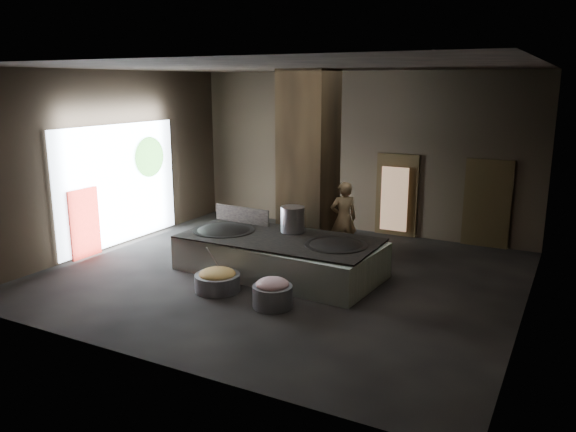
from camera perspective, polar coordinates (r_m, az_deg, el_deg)
The scene contains 28 objects.
floor at distance 12.63m, azimuth -0.55°, elevation -6.17°, with size 10.00×9.00×0.10m, color black.
ceiling at distance 11.91m, azimuth -0.61°, elevation 15.17°, with size 10.00×9.00×0.10m, color black.
back_wall at distance 16.17m, azimuth 7.19°, elevation 6.42°, with size 10.00×0.10×4.50m, color black.
front_wall at distance 8.42m, azimuth -15.52°, elevation -0.33°, with size 10.00×0.10×4.50m, color black.
left_wall at distance 15.11m, azimuth -17.73°, elevation 5.42°, with size 0.10×9.00×4.50m, color black.
right_wall at distance 10.65m, azimuth 24.05°, elevation 1.79°, with size 0.10×9.00×4.50m, color black.
pillar at distance 13.87m, azimuth 2.09°, elevation 5.38°, with size 1.20×1.20×4.50m, color black.
hearth_platform at distance 12.60m, azimuth -0.90°, elevation -4.12°, with size 4.49×2.15×0.78m, color silver.
platform_cap at distance 12.48m, azimuth -0.91°, elevation -2.25°, with size 4.39×2.11×0.03m, color black.
wok_left at distance 13.19m, azimuth -6.54°, elevation -1.77°, with size 1.41×1.41×0.39m, color black.
wok_left_rim at distance 13.17m, azimuth -6.55°, elevation -1.48°, with size 1.44×1.44×0.05m, color black.
wok_right at distance 11.97m, azimuth 4.89°, elevation -3.30°, with size 1.32×1.32×0.37m, color black.
wok_right_rim at distance 11.95m, azimuth 4.89°, elevation -2.98°, with size 1.35×1.35×0.05m, color black.
stock_pot at distance 12.84m, azimuth 0.46°, elevation -0.35°, with size 0.55×0.55×0.59m, color #9D9FA4.
splash_guard at distance 13.77m, azimuth -4.70°, elevation 0.12°, with size 1.56×0.06×0.39m, color black.
cook at distance 13.87m, azimuth 5.66°, elevation -0.27°, with size 0.67×0.43×1.84m, color #9C7B4F.
veg_basin at distance 11.72m, azimuth -7.17°, elevation -6.70°, with size 0.93×0.93×0.34m, color slate.
veg_fill at distance 11.67m, azimuth -7.19°, elevation -5.88°, with size 0.77×0.77×0.24m, color #929D4C.
ladle at distance 11.80m, azimuth -7.40°, elevation -4.64°, with size 0.03×0.03×0.74m, color #9D9FA4.
meat_basin at distance 10.82m, azimuth -1.58°, elevation -8.14°, with size 0.77×0.77×0.42m, color slate.
meat_fill at distance 10.73m, azimuth -1.59°, elevation -6.95°, with size 0.64×0.64×0.24m, color #A3626B.
doorway_near at distance 15.87m, azimuth 10.99°, elevation 1.95°, with size 1.18×0.08×2.38m, color black.
doorway_near_glow at distance 15.76m, azimuth 10.74°, elevation 1.69°, with size 0.75×0.04×1.78m, color #8C6647.
doorway_far at distance 15.37m, azimuth 19.56°, elevation 1.04°, with size 1.18×0.08×2.38m, color black.
doorway_far_glow at distance 15.44m, azimuth 19.17°, elevation 0.94°, with size 0.90×0.04×2.13m, color #8C6647.
left_opening at distance 15.28m, azimuth -16.77°, elevation 3.09°, with size 0.04×4.20×3.10m, color white.
pavilion_sliver at distance 14.50m, azimuth -19.95°, elevation -0.71°, with size 0.05×0.90×1.70m, color maroon.
tree_silhouette at distance 15.91m, azimuth -13.88°, elevation 5.85°, with size 0.28×1.10×1.10m, color #194714.
Camera 1 is at (5.69, -10.46, 4.17)m, focal length 35.00 mm.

